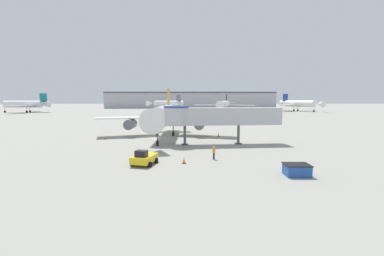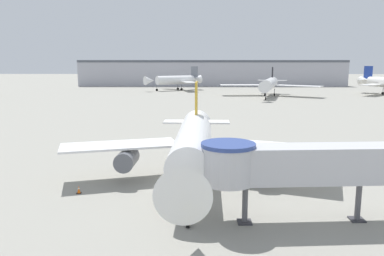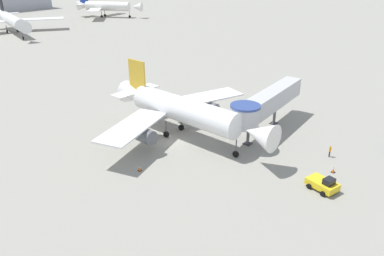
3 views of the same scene
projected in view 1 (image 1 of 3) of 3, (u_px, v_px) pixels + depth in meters
ground_plane at (153, 137)px, 50.53m from camera, size 800.00×800.00×0.00m
main_airplane at (164, 116)px, 50.30m from camera, size 28.45×27.55×10.00m
jet_bridge at (214, 116)px, 42.00m from camera, size 19.30×4.49×6.35m
pushback_tug_yellow at (144, 158)px, 29.17m from camera, size 2.99×3.82×1.78m
service_container_blue at (297, 170)px, 24.99m from camera, size 2.49×1.96×1.14m
traffic_cone_port_wing at (105, 137)px, 48.07m from camera, size 0.46×0.46×0.75m
traffic_cone_starboard_wing at (219, 135)px, 51.13m from camera, size 0.51×0.51×0.84m
traffic_cone_apron_front at (184, 160)px, 29.76m from camera, size 0.46×0.46×0.75m
ground_crew_marshaller at (214, 152)px, 31.68m from camera, size 0.36×0.34×1.65m
background_jet_teal_tail at (24, 104)px, 146.74m from camera, size 30.54×32.50×10.98m
background_jet_blue_tail at (299, 104)px, 162.35m from camera, size 28.52×29.33×11.12m
background_jet_gray_tail at (167, 103)px, 183.90m from camera, size 26.18×25.62×10.78m
background_jet_black_tail at (224, 104)px, 153.05m from camera, size 37.18×36.98×10.73m
terminal_building at (190, 100)px, 223.90m from camera, size 143.51×23.07×13.88m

